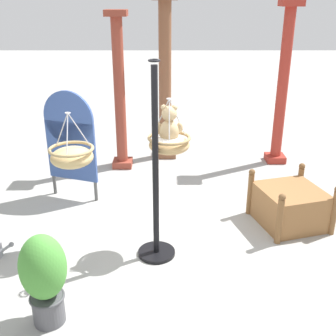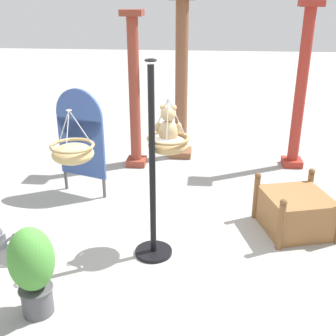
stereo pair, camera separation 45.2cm
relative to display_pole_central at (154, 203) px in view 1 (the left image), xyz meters
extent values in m
plane|color=#9E9E99|center=(0.16, 0.16, -0.69)|extent=(40.00, 40.00, 0.00)
cylinder|color=black|center=(0.00, 0.00, 0.42)|extent=(0.07, 0.07, 2.22)
cylinder|color=black|center=(0.00, 0.00, -0.67)|extent=(0.44, 0.44, 0.04)
torus|color=black|center=(0.00, 0.00, 1.57)|extent=(0.12, 0.12, 0.02)
ellipsoid|color=tan|center=(0.15, 0.25, 0.60)|extent=(0.46, 0.46, 0.18)
torus|color=#97794E|center=(0.15, 0.25, 0.69)|extent=(0.49, 0.49, 0.04)
ellipsoid|color=silver|center=(0.15, 0.25, 0.62)|extent=(0.41, 0.41, 0.15)
cylinder|color=#B7B7BC|center=(0.24, 0.30, 0.91)|extent=(0.20, 0.12, 0.45)
cylinder|color=#B7B7BC|center=(0.06, 0.30, 0.91)|extent=(0.20, 0.12, 0.45)
cylinder|color=#B7B7BC|center=(0.15, 0.14, 0.91)|extent=(0.01, 0.22, 0.45)
torus|color=#B7B7BC|center=(0.15, 0.25, 1.13)|extent=(0.06, 0.06, 0.01)
ellipsoid|color=tan|center=(0.15, 0.26, 0.76)|extent=(0.22, 0.19, 0.26)
sphere|color=tan|center=(0.15, 0.26, 0.96)|extent=(0.22, 0.22, 0.17)
ellipsoid|color=#D9B683|center=(0.15, 0.32, 0.95)|extent=(0.09, 0.08, 0.05)
sphere|color=black|center=(0.15, 0.35, 0.95)|extent=(0.02, 0.02, 0.02)
sphere|color=tan|center=(0.09, 0.26, 1.03)|extent=(0.06, 0.06, 0.06)
sphere|color=tan|center=(0.21, 0.26, 1.03)|extent=(0.06, 0.06, 0.06)
ellipsoid|color=tan|center=(0.03, 0.29, 0.79)|extent=(0.07, 0.13, 0.17)
ellipsoid|color=tan|center=(0.27, 0.29, 0.79)|extent=(0.07, 0.13, 0.17)
ellipsoid|color=tan|center=(0.09, 0.35, 0.66)|extent=(0.08, 0.15, 0.08)
ellipsoid|color=tan|center=(0.21, 0.35, 0.66)|extent=(0.08, 0.15, 0.08)
ellipsoid|color=tan|center=(-0.95, 0.19, 0.48)|extent=(0.48, 0.48, 0.22)
torus|color=tan|center=(-0.95, 0.19, 0.58)|extent=(0.51, 0.51, 0.04)
ellipsoid|color=silver|center=(-0.95, 0.19, 0.50)|extent=(0.42, 0.42, 0.18)
cylinder|color=#B7B7BC|center=(-0.85, 0.24, 0.78)|extent=(0.21, 0.13, 0.42)
cylinder|color=#B7B7BC|center=(-1.04, 0.24, 0.78)|extent=(0.21, 0.13, 0.42)
cylinder|color=#B7B7BC|center=(-0.95, 0.08, 0.78)|extent=(0.01, 0.23, 0.42)
torus|color=#B7B7BC|center=(-0.95, 0.19, 0.99)|extent=(0.06, 0.06, 0.01)
cylinder|color=brown|center=(0.08, 3.30, 0.70)|extent=(0.22, 0.22, 2.78)
cube|color=brown|center=(0.08, 3.30, -0.63)|extent=(0.40, 0.40, 0.12)
cylinder|color=brown|center=(-0.68, 2.76, 0.59)|extent=(0.19, 0.19, 2.55)
cube|color=brown|center=(-0.68, 2.76, -0.63)|extent=(0.34, 0.34, 0.12)
cube|color=brown|center=(-0.68, 2.76, 1.91)|extent=(0.36, 0.36, 0.10)
cylinder|color=#9E2D23|center=(2.13, 3.01, 0.66)|extent=(0.19, 0.19, 2.69)
cube|color=#9E2D23|center=(2.13, 3.01, -0.63)|extent=(0.34, 0.34, 0.12)
cube|color=#9E2D23|center=(2.13, 3.01, 2.05)|extent=(0.36, 0.36, 0.10)
cube|color=olive|center=(1.76, 0.73, -0.44)|extent=(0.96, 0.97, 0.50)
cube|color=#382819|center=(1.76, 0.73, -0.22)|extent=(0.85, 0.86, 0.06)
cylinder|color=brown|center=(1.28, 1.00, -0.39)|extent=(0.08, 0.08, 0.60)
cylinder|color=brown|center=(2.02, 1.22, -0.39)|extent=(0.08, 0.08, 0.60)
cylinder|color=brown|center=(1.50, 0.25, -0.39)|extent=(0.08, 0.08, 0.60)
cylinder|color=brown|center=(2.24, 0.46, -0.39)|extent=(0.08, 0.08, 0.60)
sphere|color=brown|center=(1.28, 1.00, -0.06)|extent=(0.09, 0.09, 0.09)
sphere|color=brown|center=(2.02, 1.22, -0.06)|extent=(0.09, 0.09, 0.09)
sphere|color=brown|center=(1.50, 0.25, -0.06)|extent=(0.09, 0.09, 0.09)
sphere|color=brown|center=(2.24, 0.46, -0.06)|extent=(0.09, 0.09, 0.09)
cylinder|color=#4C4C51|center=(-0.98, -1.10, -0.54)|extent=(0.29, 0.29, 0.29)
torus|color=#444449|center=(-0.98, -1.10, -0.41)|extent=(0.33, 0.33, 0.03)
cylinder|color=#382819|center=(-0.98, -1.10, -0.41)|extent=(0.26, 0.26, 0.03)
ellipsoid|color=#478E38|center=(-0.98, -1.10, -0.08)|extent=(0.42, 0.42, 0.64)
cube|color=#334C8C|center=(-1.28, 1.53, 0.06)|extent=(0.76, 0.30, 0.89)
cylinder|color=#334C8C|center=(-1.28, 1.53, 0.55)|extent=(0.76, 0.30, 0.80)
cylinder|color=#4C4C4C|center=(-1.62, 1.64, -0.54)|extent=(0.05, 0.05, 0.30)
cylinder|color=#4C4C4C|center=(-0.94, 1.41, -0.54)|extent=(0.05, 0.05, 0.30)
cylinder|color=gray|center=(-1.77, -0.05, -0.58)|extent=(0.17, 0.04, 0.14)
sphere|color=slate|center=(-1.69, -0.05, -0.52)|extent=(0.06, 0.06, 0.06)
camera|label=1|loc=(0.14, -4.15, 2.15)|focal=44.17mm
camera|label=2|loc=(0.59, -4.13, 2.15)|focal=44.17mm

